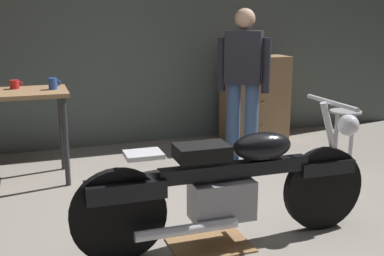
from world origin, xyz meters
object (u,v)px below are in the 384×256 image
Objects in this scene: mug_blue_enamel at (53,84)px; wooden_dresser at (255,99)px; shop_stool at (345,124)px; person_standing at (243,79)px; mug_red_diner at (15,84)px; motorcycle at (231,184)px.

wooden_dresser is at bearing 14.23° from mug_blue_enamel.
shop_stool is 1.41m from wooden_dresser.
mug_red_diner is at bearing 28.74° from person_standing.
mug_blue_enamel is (0.35, -0.16, 0.01)m from mug_red_diner.
mug_red_diner is at bearing -170.56° from wooden_dresser.
person_standing is 1.96m from mug_blue_enamel.
wooden_dresser is (0.53, 0.75, -0.38)m from person_standing.
shop_stool is 0.58× the size of wooden_dresser.
shop_stool is (1.78, 1.11, 0.05)m from motorcycle.
wooden_dresser is 9.46× the size of mug_blue_enamel.
person_standing reaches higher than shop_stool.
wooden_dresser is 9.24× the size of mug_red_diner.
motorcycle is 2.09m from shop_stool.
person_standing is 14.02× the size of mug_red_diner.
mug_blue_enamel is (-1.96, 0.12, 0.03)m from person_standing.
wooden_dresser is at bearing 104.31° from shop_stool.
mug_blue_enamel is (-1.06, 1.84, 0.51)m from motorcycle.
motorcycle is at bearing -148.13° from shop_stool.
mug_red_diner is at bearing 126.14° from motorcycle.
person_standing is at bearing -125.18° from wooden_dresser.
shop_stool is at bearing -15.65° from mug_red_diner.
person_standing is 2.61× the size of shop_stool.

